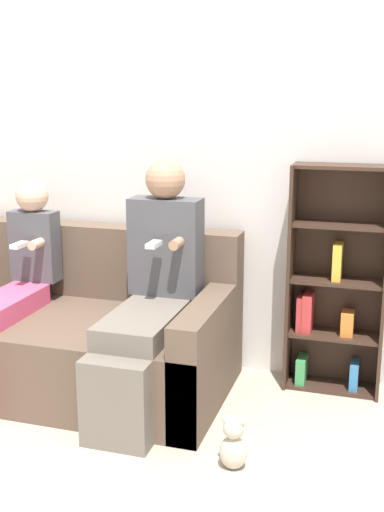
% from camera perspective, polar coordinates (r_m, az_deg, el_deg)
% --- Properties ---
extents(ground_plane, '(14.00, 14.00, 0.00)m').
position_cam_1_polar(ground_plane, '(3.15, -9.60, -15.84)').
color(ground_plane, '#B2A893').
extents(back_wall, '(10.00, 0.06, 2.55)m').
position_cam_1_polar(back_wall, '(3.72, -3.07, 9.59)').
color(back_wall, silver).
rests_on(back_wall, ground_plane).
extents(couch, '(1.81, 0.93, 0.84)m').
position_cam_1_polar(couch, '(3.65, -11.09, -6.87)').
color(couch, brown).
rests_on(couch, ground_plane).
extents(adult_seated, '(0.38, 0.87, 1.25)m').
position_cam_1_polar(adult_seated, '(3.24, -3.68, -2.71)').
color(adult_seated, '#70665B').
rests_on(adult_seated, ground_plane).
extents(child_seated, '(0.27, 0.88, 1.11)m').
position_cam_1_polar(child_seated, '(3.58, -16.04, -2.84)').
color(child_seated, '#DB4C75').
rests_on(child_seated, ground_plane).
extents(bookshelf, '(0.51, 0.22, 1.22)m').
position_cam_1_polar(bookshelf, '(3.52, 12.54, -2.76)').
color(bookshelf, '#3D281E').
rests_on(bookshelf, ground_plane).
extents(teddy_bear, '(0.12, 0.10, 0.25)m').
position_cam_1_polar(teddy_bear, '(2.86, 3.69, -16.34)').
color(teddy_bear, beige).
rests_on(teddy_bear, ground_plane).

